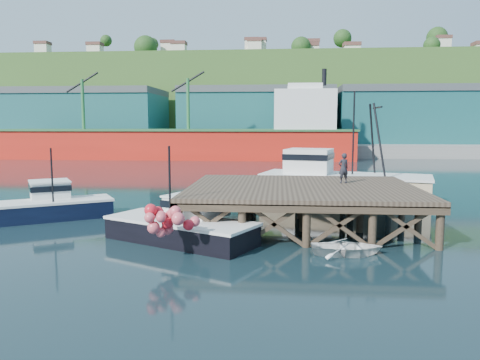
# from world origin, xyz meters

# --- Properties ---
(ground) EXTENTS (300.00, 300.00, 0.00)m
(ground) POSITION_xyz_m (0.00, 0.00, 0.00)
(ground) COLOR black
(ground) RESTS_ON ground
(wharf) EXTENTS (12.00, 10.00, 2.62)m
(wharf) POSITION_xyz_m (5.50, -0.19, 1.94)
(wharf) COLOR brown
(wharf) RESTS_ON ground
(far_quay) EXTENTS (160.00, 40.00, 2.00)m
(far_quay) POSITION_xyz_m (0.00, 70.00, 1.00)
(far_quay) COLOR gray
(far_quay) RESTS_ON ground
(warehouse_left) EXTENTS (32.00, 16.00, 9.00)m
(warehouse_left) POSITION_xyz_m (-35.00, 65.00, 6.50)
(warehouse_left) COLOR #1B5A5B
(warehouse_left) RESTS_ON far_quay
(warehouse_mid) EXTENTS (28.00, 16.00, 9.00)m
(warehouse_mid) POSITION_xyz_m (0.00, 65.00, 6.50)
(warehouse_mid) COLOR #1B5A5B
(warehouse_mid) RESTS_ON far_quay
(warehouse_right) EXTENTS (30.00, 16.00, 9.00)m
(warehouse_right) POSITION_xyz_m (30.00, 65.00, 6.50)
(warehouse_right) COLOR #1B5A5B
(warehouse_right) RESTS_ON far_quay
(cargo_ship) EXTENTS (55.50, 10.00, 13.75)m
(cargo_ship) POSITION_xyz_m (-8.46, 48.00, 3.31)
(cargo_ship) COLOR red
(cargo_ship) RESTS_ON ground
(hillside) EXTENTS (220.00, 50.00, 22.00)m
(hillside) POSITION_xyz_m (0.00, 100.00, 11.00)
(hillside) COLOR #2D511E
(hillside) RESTS_ON ground
(boat_navy) EXTENTS (6.82, 5.47, 4.10)m
(boat_navy) POSITION_xyz_m (-8.82, 0.60, 0.82)
(boat_navy) COLOR black
(boat_navy) RESTS_ON ground
(boat_black) EXTENTS (7.64, 6.40, 4.46)m
(boat_black) POSITION_xyz_m (-0.08, -4.00, 0.82)
(boat_black) COLOR black
(boat_black) RESTS_ON ground
(trawler) EXTENTS (12.07, 6.99, 7.63)m
(trawler) POSITION_xyz_m (8.57, 7.68, 1.57)
(trawler) COLOR beige
(trawler) RESTS_ON ground
(dinghy) EXTENTS (3.05, 2.24, 0.62)m
(dinghy) POSITION_xyz_m (7.11, -5.80, 0.31)
(dinghy) COLOR white
(dinghy) RESTS_ON ground
(dockworker) EXTENTS (0.72, 0.60, 1.68)m
(dockworker) POSITION_xyz_m (7.86, 1.31, 2.96)
(dockworker) COLOR black
(dockworker) RESTS_ON wharf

